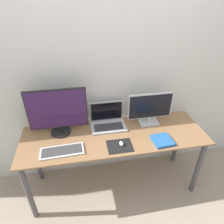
# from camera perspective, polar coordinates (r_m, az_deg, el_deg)

# --- Properties ---
(ground_plane) EXTENTS (12.00, 12.00, 0.00)m
(ground_plane) POSITION_cam_1_polar(r_m,az_deg,el_deg) (2.43, 2.09, -25.34)
(ground_plane) COLOR gray
(wall_back) EXTENTS (7.00, 0.05, 2.50)m
(wall_back) POSITION_cam_1_polar(r_m,az_deg,el_deg) (2.13, -1.13, 10.15)
(wall_back) COLOR silver
(wall_back) RESTS_ON ground_plane
(desk) EXTENTS (1.88, 0.62, 0.76)m
(desk) POSITION_cam_1_polar(r_m,az_deg,el_deg) (2.14, 0.68, -9.10)
(desk) COLOR olive
(desk) RESTS_ON ground_plane
(monitor_left) EXTENTS (0.58, 0.21, 0.49)m
(monitor_left) POSITION_cam_1_polar(r_m,az_deg,el_deg) (2.02, -15.25, 0.01)
(monitor_left) COLOR black
(monitor_left) RESTS_ON desk
(monitor_right) EXTENTS (0.48, 0.15, 0.36)m
(monitor_right) POSITION_cam_1_polar(r_m,az_deg,el_deg) (2.17, 10.75, 1.00)
(monitor_right) COLOR #B2B2B7
(monitor_right) RESTS_ON desk
(laptop) EXTENTS (0.37, 0.25, 0.25)m
(laptop) POSITION_cam_1_polar(r_m,az_deg,el_deg) (2.17, -1.28, -2.32)
(laptop) COLOR #ADADB2
(laptop) RESTS_ON desk
(keyboard) EXTENTS (0.40, 0.18, 0.02)m
(keyboard) POSITION_cam_1_polar(r_m,az_deg,el_deg) (1.92, -14.07, -10.79)
(keyboard) COLOR silver
(keyboard) RESTS_ON desk
(mousepad) EXTENTS (0.24, 0.20, 0.00)m
(mousepad) POSITION_cam_1_polar(r_m,az_deg,el_deg) (1.93, 2.19, -9.66)
(mousepad) COLOR black
(mousepad) RESTS_ON desk
(mouse) EXTENTS (0.04, 0.06, 0.03)m
(mouse) POSITION_cam_1_polar(r_m,az_deg,el_deg) (1.93, 2.69, -9.00)
(mouse) COLOR silver
(mouse) RESTS_ON mousepad
(book) EXTENTS (0.20, 0.20, 0.03)m
(book) POSITION_cam_1_polar(r_m,az_deg,el_deg) (2.03, 14.19, -7.87)
(book) COLOR #235B9E
(book) RESTS_ON desk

